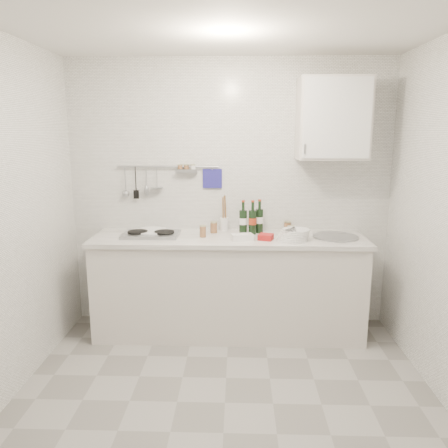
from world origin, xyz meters
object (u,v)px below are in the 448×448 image
at_px(utensil_crock, 224,222).
at_px(wine_bottles, 252,217).
at_px(plate_stack_hob, 151,232).
at_px(plate_stack_sink, 294,235).
at_px(wall_cabinet, 333,119).

bearing_deg(utensil_crock, wine_bottles, -22.57).
height_order(plate_stack_hob, utensil_crock, utensil_crock).
distance_m(plate_stack_hob, utensil_crock, 0.69).
bearing_deg(plate_stack_hob, plate_stack_sink, -7.21).
bearing_deg(plate_stack_sink, plate_stack_hob, 172.79).
distance_m(wall_cabinet, utensil_crock, 1.35).
relative_size(wall_cabinet, wine_bottles, 2.26).
bearing_deg(plate_stack_sink, wall_cabinet, 33.96).
bearing_deg(plate_stack_hob, wall_cabinet, 2.21).
bearing_deg(plate_stack_hob, utensil_crock, 14.84).
xyz_separation_m(wall_cabinet, plate_stack_hob, (-1.61, -0.06, -1.01)).
bearing_deg(plate_stack_sink, utensil_crock, 151.15).
xyz_separation_m(wall_cabinet, plate_stack_sink, (-0.33, -0.22, -0.98)).
height_order(wall_cabinet, plate_stack_sink, wall_cabinet).
relative_size(plate_stack_sink, wine_bottles, 0.94).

